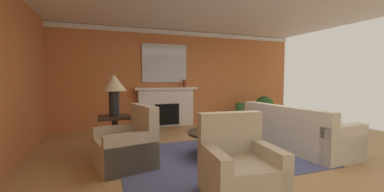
{
  "coord_description": "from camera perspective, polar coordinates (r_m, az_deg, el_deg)",
  "views": [
    {
      "loc": [
        -2.26,
        -3.65,
        1.37
      ],
      "look_at": [
        -0.46,
        1.17,
        1.0
      ],
      "focal_mm": 22.93,
      "sensor_mm": 36.0,
      "label": 1
    }
  ],
  "objects": [
    {
      "name": "fireplace",
      "position": [
        7.13,
        -6.05,
        -2.69
      ],
      "size": [
        1.8,
        0.35,
        1.11
      ],
      "color": "white",
      "rests_on": "ground_plane"
    },
    {
      "name": "book_red_cover",
      "position": [
        4.25,
        4.64,
        -8.06
      ],
      "size": [
        0.23,
        0.23,
        0.05
      ],
      "primitive_type": "cube",
      "rotation": [
        0.0,
        0.0,
        -0.3
      ],
      "color": "maroon",
      "rests_on": "coffee_table"
    },
    {
      "name": "ground_plane",
      "position": [
        4.51,
        11.04,
        -13.65
      ],
      "size": [
        9.21,
        9.21,
        0.0
      ],
      "primitive_type": "plane",
      "color": "tan"
    },
    {
      "name": "crown_moulding",
      "position": [
        7.46,
        -2.6,
        14.37
      ],
      "size": [
        7.68,
        0.08,
        0.12
      ],
      "primitive_type": "cube",
      "color": "white"
    },
    {
      "name": "armchair_facing_fireplace",
      "position": [
        3.0,
        10.89,
        -16.68
      ],
      "size": [
        0.88,
        0.88,
        0.95
      ],
      "color": "#C1B293",
      "rests_on": "ground_plane"
    },
    {
      "name": "table_lamp",
      "position": [
        4.56,
        -17.73,
        2.09
      ],
      "size": [
        0.44,
        0.44,
        0.75
      ],
      "color": "black",
      "rests_on": "side_table"
    },
    {
      "name": "potted_plant",
      "position": [
        7.75,
        16.44,
        -2.57
      ],
      "size": [
        0.56,
        0.56,
        0.83
      ],
      "color": "#BCB29E",
      "rests_on": "ground_plane"
    },
    {
      "name": "coffee_table",
      "position": [
        4.35,
        5.64,
        -9.66
      ],
      "size": [
        1.0,
        1.0,
        0.45
      ],
      "color": "#2D2319",
      "rests_on": "ground_plane"
    },
    {
      "name": "wall_fireplace",
      "position": [
        7.42,
        -2.76,
        4.26
      ],
      "size": [
        7.68,
        0.12,
        2.78
      ],
      "primitive_type": "cube",
      "color": "#CC723D",
      "rests_on": "ground_plane"
    },
    {
      "name": "area_rug",
      "position": [
        4.44,
        5.61,
        -13.79
      ],
      "size": [
        3.27,
        2.32,
        0.01
      ],
      "primitive_type": "cube",
      "color": "#4C517A",
      "rests_on": "ground_plane"
    },
    {
      "name": "book_art_folio",
      "position": [
        4.15,
        5.11,
        -7.64
      ],
      "size": [
        0.26,
        0.21,
        0.05
      ],
      "primitive_type": "cube",
      "rotation": [
        0.0,
        0.0,
        -0.3
      ],
      "color": "navy",
      "rests_on": "coffee_table"
    },
    {
      "name": "mantel_mirror",
      "position": [
        7.21,
        -6.37,
        7.58
      ],
      "size": [
        1.31,
        0.04,
        1.1
      ],
      "primitive_type": "cube",
      "color": "silver"
    },
    {
      "name": "armchair_near_window",
      "position": [
        3.99,
        -14.78,
        -11.47
      ],
      "size": [
        0.95,
        0.95,
        0.95
      ],
      "color": "#C1B293",
      "rests_on": "ground_plane"
    },
    {
      "name": "vase_mantel_right",
      "position": [
        7.19,
        -1.74,
        2.94
      ],
      "size": [
        0.1,
        0.1,
        0.22
      ],
      "primitive_type": "cylinder",
      "color": "#9E3328",
      "rests_on": "fireplace"
    },
    {
      "name": "sofa",
      "position": [
        5.24,
        22.8,
        -8.03
      ],
      "size": [
        1.04,
        2.16,
        0.85
      ],
      "color": "beige",
      "rests_on": "ground_plane"
    },
    {
      "name": "vase_tall_corner",
      "position": [
        7.77,
        11.06,
        -3.83
      ],
      "size": [
        0.27,
        0.27,
        0.62
      ],
      "primitive_type": "cylinder",
      "color": "#33703D",
      "rests_on": "ground_plane"
    },
    {
      "name": "side_table",
      "position": [
        4.66,
        -17.5,
        -8.11
      ],
      "size": [
        0.56,
        0.56,
        0.7
      ],
      "color": "#2D2319",
      "rests_on": "ground_plane"
    }
  ]
}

